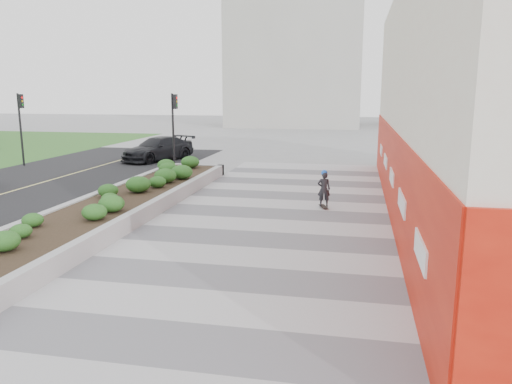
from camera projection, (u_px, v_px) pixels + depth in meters
ground at (210, 311)px, 9.94m from camera, size 160.00×160.00×0.00m
walkway at (243, 261)px, 12.82m from camera, size 8.00×36.00×0.01m
building at (489, 101)px, 16.43m from camera, size 6.04×24.08×8.00m
planter at (117, 203)px, 17.65m from camera, size 3.00×18.00×0.90m
traffic_signal_near at (174, 120)px, 27.61m from camera, size 0.33×0.28×4.20m
traffic_signal_far at (21, 118)px, 28.92m from camera, size 0.33×0.28×4.20m
distant_bldg_north_l at (297, 45)px, 61.78m from camera, size 16.00×12.00×20.00m
distant_bldg_north_r at (461, 29)px, 62.31m from camera, size 14.00×10.00×24.00m
manhole_cover at (262, 263)px, 12.73m from camera, size 0.44×0.44×0.01m
skateboarder at (324, 189)px, 18.56m from camera, size 0.51×0.75×1.45m
car_dark at (158, 149)px, 31.51m from camera, size 3.99×5.48×1.48m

